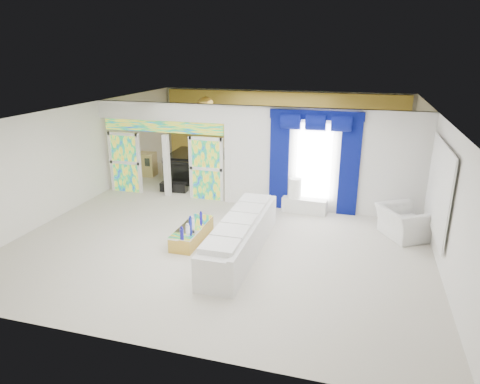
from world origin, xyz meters
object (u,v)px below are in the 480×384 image
(console_table, at_px, (304,205))
(armchair, at_px, (404,222))
(coffee_table, at_px, (192,234))
(grand_piano, at_px, (192,165))
(white_sofa, at_px, (241,238))

(console_table, relative_size, armchair, 1.07)
(coffee_table, distance_m, grand_piano, 5.48)
(armchair, distance_m, grand_piano, 7.89)
(white_sofa, height_order, armchair, armchair)
(console_table, bearing_deg, coffee_table, -131.61)
(coffee_table, xyz_separation_m, console_table, (2.42, 2.73, 0.03))
(console_table, height_order, armchair, armchair)
(grand_piano, bearing_deg, armchair, -28.77)
(white_sofa, bearing_deg, armchair, 28.36)
(armchair, relative_size, grand_piano, 0.62)
(white_sofa, distance_m, coffee_table, 1.40)
(coffee_table, relative_size, armchair, 1.37)
(armchair, bearing_deg, coffee_table, 77.82)
(armchair, bearing_deg, grand_piano, 34.00)
(console_table, bearing_deg, grand_piano, 152.39)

